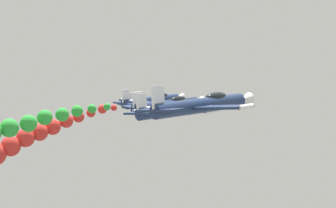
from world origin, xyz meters
TOP-DOWN VIEW (x-y plane):
  - airplane_lead at (-17.88, 14.28)m, footprint 9.56×10.35m
  - airplane_left_inner at (-9.60, 6.58)m, footprint 9.56×10.35m
  - airplane_right_inner at (0.78, -0.90)m, footprint 9.57×10.35m
  - airplane_left_outer at (9.45, -8.04)m, footprint 9.55×10.35m
  - airplane_right_outer at (18.40, -14.62)m, footprint 9.54×10.35m

SIDE VIEW (x-z plane):
  - airplane_lead at x=-17.88m, z-range 133.41..135.72m
  - airplane_left_inner at x=-9.60m, z-range 135.08..137.41m
  - airplane_right_inner at x=0.78m, z-range 136.17..138.51m
  - airplane_left_outer at x=9.45m, z-range 137.21..139.73m
  - airplane_right_outer at x=18.40m, z-range 138.98..141.53m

